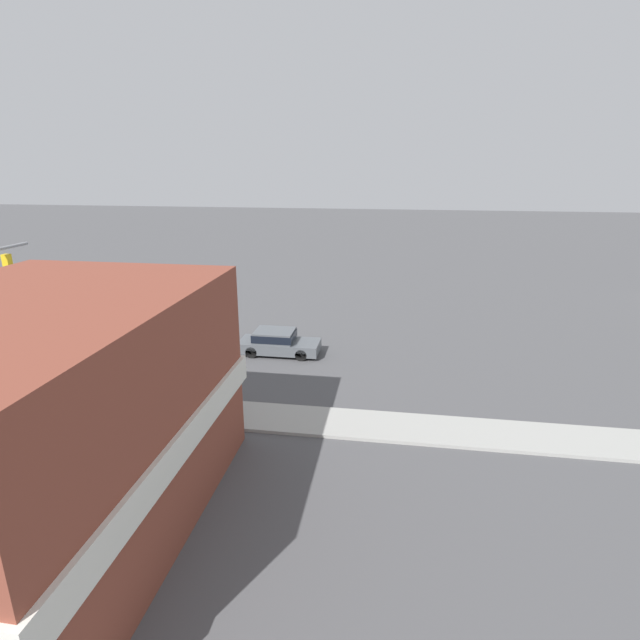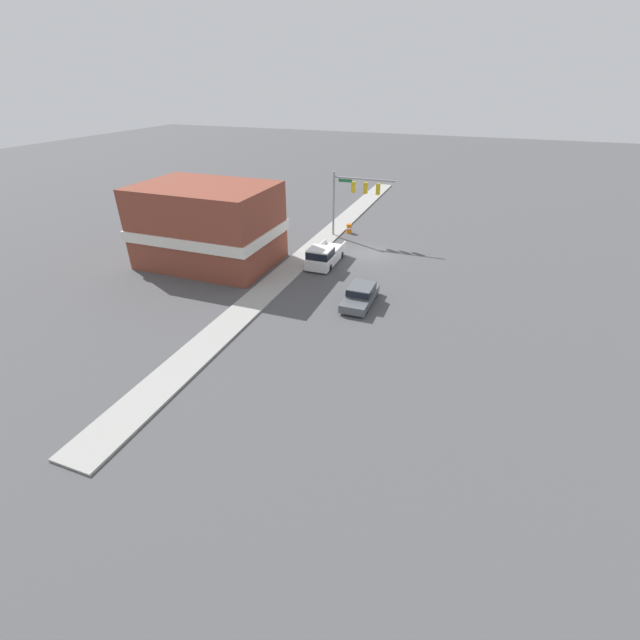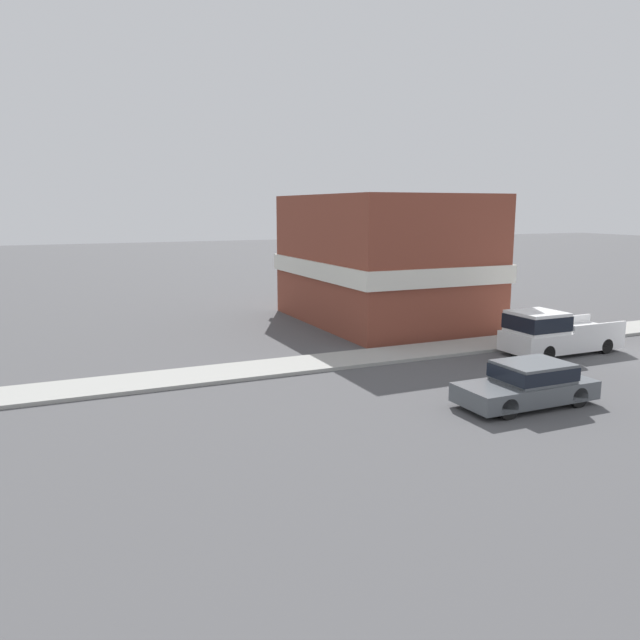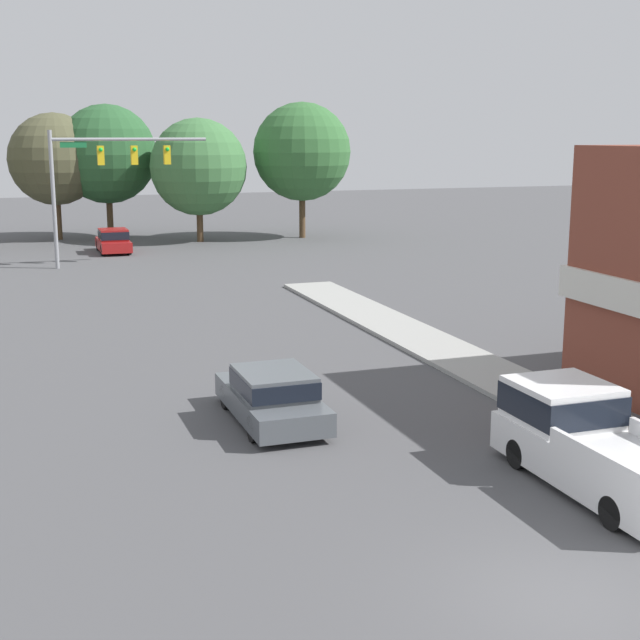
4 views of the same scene
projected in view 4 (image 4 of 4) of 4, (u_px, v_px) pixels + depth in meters
name	position (u px, v px, depth m)	size (l,w,h in m)	color
ground_plane	(571.00, 603.00, 14.06)	(200.00, 200.00, 0.00)	#4C4C4F
far_signal_assembly	(106.00, 166.00, 49.00)	(8.60, 0.49, 7.50)	gray
car_lead	(272.00, 395.00, 22.77)	(1.91, 4.58, 1.40)	black
car_distant	(113.00, 240.00, 55.60)	(1.82, 4.27, 1.50)	black
pickup_truck_parked	(586.00, 439.00, 18.84)	(2.08, 5.37, 1.93)	black
backdrop_tree_left_mid	(55.00, 159.00, 61.61)	(6.34, 6.34, 8.76)	#4C3823
backdrop_tree_center	(107.00, 154.00, 62.45)	(6.91, 6.91, 9.36)	#4C3823
backdrop_tree_right_mid	(198.00, 167.00, 60.41)	(6.57, 6.57, 8.38)	#4C3823
backdrop_tree_right_far	(302.00, 152.00, 62.63)	(6.88, 6.88, 9.50)	#4C3823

